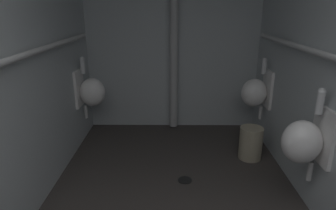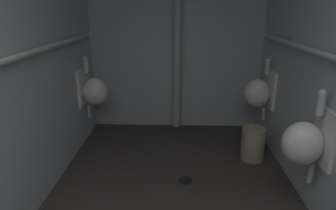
% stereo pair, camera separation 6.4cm
% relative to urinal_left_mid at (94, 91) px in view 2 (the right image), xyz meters
% --- Properties ---
extents(wall_left, '(0.06, 3.85, 2.53)m').
position_rel_urinal_left_mid_xyz_m(wall_left, '(-0.18, -1.34, 0.61)').
color(wall_left, '#B1B9BC').
rests_on(wall_left, ground).
extents(wall_back, '(2.39, 0.06, 2.53)m').
position_rel_urinal_left_mid_xyz_m(wall_back, '(0.99, 0.56, 0.61)').
color(wall_back, '#B1B9BC').
rests_on(wall_back, ground).
extents(urinal_left_mid, '(0.32, 0.30, 0.76)m').
position_rel_urinal_left_mid_xyz_m(urinal_left_mid, '(0.00, 0.00, 0.00)').
color(urinal_left_mid, white).
extents(urinal_right_mid, '(0.32, 0.30, 0.76)m').
position_rel_urinal_left_mid_xyz_m(urinal_right_mid, '(1.98, -1.37, 0.00)').
color(urinal_right_mid, white).
extents(urinal_right_far, '(0.32, 0.30, 0.76)m').
position_rel_urinal_left_mid_xyz_m(urinal_right_far, '(1.98, -0.02, 0.00)').
color(urinal_right_far, white).
extents(supply_pipe_left, '(0.06, 3.14, 0.06)m').
position_rel_urinal_left_mid_xyz_m(supply_pipe_left, '(-0.09, -1.34, 0.63)').
color(supply_pipe_left, '#B2B2B2').
extents(supply_pipe_right, '(0.06, 3.13, 0.06)m').
position_rel_urinal_left_mid_xyz_m(supply_pipe_right, '(2.06, -1.35, 0.63)').
color(supply_pipe_right, '#B2B2B2').
extents(standpipe_back_wall, '(0.11, 0.11, 2.48)m').
position_rel_urinal_left_mid_xyz_m(standpipe_back_wall, '(1.00, 0.45, 0.61)').
color(standpipe_back_wall, '#B2B2B2').
rests_on(standpipe_back_wall, ground).
extents(floor_drain, '(0.14, 0.14, 0.01)m').
position_rel_urinal_left_mid_xyz_m(floor_drain, '(1.10, -0.90, -0.65)').
color(floor_drain, black).
rests_on(floor_drain, ground).
extents(waste_bin, '(0.25, 0.25, 0.36)m').
position_rel_urinal_left_mid_xyz_m(waste_bin, '(1.85, -0.43, -0.47)').
color(waste_bin, '#9E937A').
rests_on(waste_bin, ground).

